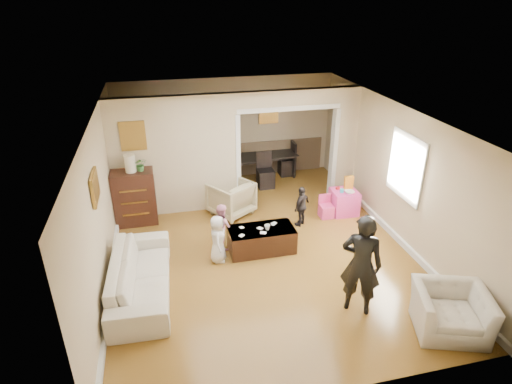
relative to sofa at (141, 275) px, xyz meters
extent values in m
plane|color=olive|center=(2.20, 0.96, -0.33)|extent=(7.00, 7.00, 0.00)
cube|color=#BFA98C|center=(0.82, 2.76, 0.97)|extent=(2.75, 0.18, 2.60)
cube|color=#BFA98C|center=(4.67, 2.76, 0.97)|extent=(0.55, 0.18, 2.60)
cube|color=#BFA98C|center=(3.30, 2.76, 2.09)|extent=(2.22, 0.18, 0.35)
cube|color=white|center=(4.93, 0.56, 1.22)|extent=(0.03, 0.95, 1.10)
cube|color=brown|center=(0.00, 2.66, 1.52)|extent=(0.45, 0.03, 0.55)
cube|color=brown|center=(-0.51, 0.36, 1.47)|extent=(0.03, 0.55, 0.40)
cube|color=brown|center=(3.30, 4.40, 1.37)|extent=(0.45, 0.03, 0.55)
imported|color=beige|center=(0.00, 0.00, 0.00)|extent=(1.00, 2.33, 0.67)
imported|color=tan|center=(1.92, 2.36, 0.05)|extent=(1.14, 1.15, 0.76)
imported|color=beige|center=(4.36, -1.89, -0.01)|extent=(1.24, 1.16, 0.66)
cube|color=#361710|center=(-0.11, 2.43, 0.25)|extent=(0.86, 0.48, 1.18)
cylinder|color=beige|center=(-0.11, 2.43, 1.02)|extent=(0.22, 0.22, 0.36)
imported|color=#3F7835|center=(0.09, 2.43, 0.98)|extent=(0.25, 0.22, 0.28)
cube|color=#321810|center=(2.21, 0.77, -0.10)|extent=(1.24, 0.62, 0.46)
imported|color=silver|center=(2.31, 0.72, 0.18)|extent=(0.11, 0.11, 0.10)
cube|color=#EE3E9F|center=(4.36, 1.82, -0.07)|extent=(0.57, 0.57, 0.53)
cube|color=yellow|center=(4.48, 1.92, 0.35)|extent=(0.20, 0.08, 0.30)
cylinder|color=#28AEC9|center=(4.26, 1.77, 0.24)|extent=(0.08, 0.08, 0.08)
cube|color=red|center=(4.24, 1.94, 0.22)|extent=(0.09, 0.08, 0.05)
imported|color=white|center=(4.41, 1.70, 0.22)|extent=(0.21, 0.21, 0.05)
imported|color=black|center=(3.01, 4.20, -0.01)|extent=(1.96, 1.25, 0.65)
imported|color=black|center=(3.25, -1.18, 0.50)|extent=(0.73, 0.67, 1.67)
imported|color=silver|center=(1.36, 0.62, 0.12)|extent=(0.36, 0.49, 0.91)
imported|color=pink|center=(1.51, 1.07, 0.12)|extent=(0.47, 0.53, 0.91)
imported|color=black|center=(3.26, 1.52, 0.11)|extent=(0.53, 0.50, 0.88)
cube|color=white|center=(2.49, 0.92, 0.13)|extent=(0.13, 0.12, 0.00)
cube|color=white|center=(2.21, 0.63, 0.13)|extent=(0.14, 0.13, 0.00)
cube|color=white|center=(2.47, 0.88, 0.13)|extent=(0.10, 0.10, 0.00)
cube|color=white|center=(1.80, 0.62, 0.13)|extent=(0.13, 0.13, 0.00)
cube|color=white|center=(1.86, 0.91, 0.13)|extent=(0.10, 0.11, 0.00)
cube|color=white|center=(2.19, 0.80, 0.13)|extent=(0.13, 0.13, 0.00)
camera|label=1|loc=(0.53, -5.89, 4.18)|focal=29.76mm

